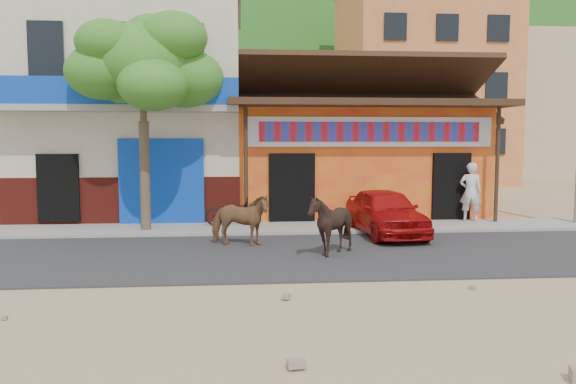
# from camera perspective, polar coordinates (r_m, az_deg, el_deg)

# --- Properties ---
(ground) EXTENTS (120.00, 120.00, 0.00)m
(ground) POSITION_cam_1_polar(r_m,az_deg,el_deg) (10.51, 6.16, -9.14)
(ground) COLOR #9E825B
(ground) RESTS_ON ground
(road) EXTENTS (60.00, 5.00, 0.04)m
(road) POSITION_cam_1_polar(r_m,az_deg,el_deg) (12.90, 4.02, -6.29)
(road) COLOR #28282B
(road) RESTS_ON ground
(sidewalk) EXTENTS (60.00, 2.00, 0.12)m
(sidewalk) POSITION_cam_1_polar(r_m,az_deg,el_deg) (16.31, 2.11, -3.68)
(sidewalk) COLOR gray
(sidewalk) RESTS_ON ground
(dance_club) EXTENTS (8.00, 6.00, 3.60)m
(dance_club) POSITION_cam_1_polar(r_m,az_deg,el_deg) (20.39, 6.35, 3.03)
(dance_club) COLOR orange
(dance_club) RESTS_ON ground
(cafe_building) EXTENTS (7.00, 6.00, 7.00)m
(cafe_building) POSITION_cam_1_polar(r_m,az_deg,el_deg) (20.31, -15.04, 7.67)
(cafe_building) COLOR beige
(cafe_building) RESTS_ON ground
(apartment_front) EXTENTS (9.00, 9.00, 12.00)m
(apartment_front) POSITION_cam_1_polar(r_m,az_deg,el_deg) (35.87, 13.16, 10.65)
(apartment_front) COLOR #CC723F
(apartment_front) RESTS_ON ground
(apartment_rear) EXTENTS (8.00, 8.00, 10.00)m
(apartment_rear) POSITION_cam_1_polar(r_m,az_deg,el_deg) (44.75, 21.83, 8.05)
(apartment_rear) COLOR tan
(apartment_rear) RESTS_ON ground
(hillside) EXTENTS (100.00, 40.00, 24.00)m
(hillside) POSITION_cam_1_polar(r_m,az_deg,el_deg) (80.55, -3.55, 12.07)
(hillside) COLOR #194C14
(hillside) RESTS_ON ground
(tree) EXTENTS (3.00, 3.00, 6.00)m
(tree) POSITION_cam_1_polar(r_m,az_deg,el_deg) (16.00, -14.46, 6.98)
(tree) COLOR #2D721E
(tree) RESTS_ON sidewalk
(cow_tan) EXTENTS (1.62, 1.02, 1.26)m
(cow_tan) POSITION_cam_1_polar(r_m,az_deg,el_deg) (13.69, -4.94, -2.85)
(cow_tan) COLOR brown
(cow_tan) RESTS_ON road
(cow_dark) EXTENTS (1.34, 1.21, 1.38)m
(cow_dark) POSITION_cam_1_polar(r_m,az_deg,el_deg) (12.56, 4.31, -3.32)
(cow_dark) COLOR black
(cow_dark) RESTS_ON road
(red_car) EXTENTS (1.78, 3.82, 1.26)m
(red_car) POSITION_cam_1_polar(r_m,az_deg,el_deg) (15.42, 9.86, -1.98)
(red_car) COLOR #A90C0C
(red_car) RESTS_ON road
(scooter) EXTENTS (1.60, 0.57, 0.84)m
(scooter) POSITION_cam_1_polar(r_m,az_deg,el_deg) (16.41, -5.65, -1.95)
(scooter) COLOR black
(scooter) RESTS_ON sidewalk
(pedestrian) EXTENTS (0.76, 0.61, 1.80)m
(pedestrian) POSITION_cam_1_polar(r_m,az_deg,el_deg) (18.08, 18.06, 0.03)
(pedestrian) COLOR silver
(pedestrian) RESTS_ON sidewalk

